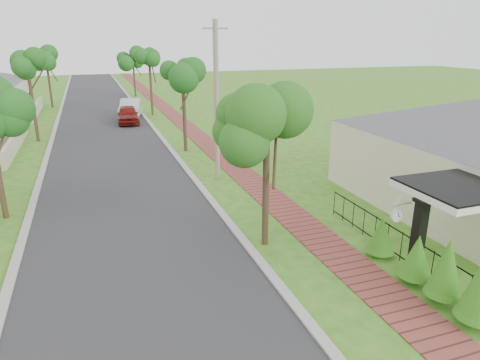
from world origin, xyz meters
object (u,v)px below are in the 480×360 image
parked_car_red (128,115)px  utility_pole (216,102)px  near_tree (267,136)px  porch_post (417,244)px  station_clock (397,215)px  parked_car_white (131,108)px

parked_car_red → utility_pole: utility_pole is taller
near_tree → porch_post: bearing=-47.2°
station_clock → porch_post: bearing=-39.2°
parked_car_white → station_clock: size_ratio=7.17×
parked_car_white → utility_pole: (2.31, -19.38, 3.05)m
porch_post → parked_car_white: (-5.04, 30.38, -0.33)m
near_tree → utility_pole: utility_pole is taller
porch_post → near_tree: (-3.26, 3.52, 2.68)m
parked_car_white → near_tree: (1.78, -26.86, 3.00)m
porch_post → parked_car_red: 28.11m
porch_post → parked_car_red: size_ratio=0.60×
porch_post → parked_car_red: bearing=101.4°
parked_car_white → station_clock: 30.34m
parked_car_red → near_tree: size_ratio=0.87×
parked_car_white → utility_pole: 19.75m
utility_pole → station_clock: size_ratio=11.29×
near_tree → station_clock: (2.77, -3.12, -1.85)m
porch_post → parked_car_white: bearing=99.4°
parked_car_white → station_clock: station_clock is taller
parked_car_red → near_tree: bearing=-81.0°
near_tree → utility_pole: (0.53, 7.48, 0.04)m
parked_car_red → utility_pole: (2.82, -16.56, 3.13)m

